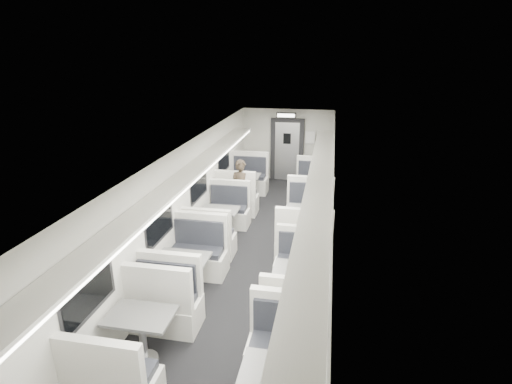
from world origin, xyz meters
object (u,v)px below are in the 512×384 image
at_px(booth_left_a, 243,188).
at_px(booth_left_c, 183,277).
at_px(booth_right_b, 307,225).
at_px(exit_sign, 286,115).
at_px(passenger, 241,189).
at_px(vestibule_door, 287,150).
at_px(booth_right_c, 297,285).
at_px(booth_right_a, 312,193).
at_px(booth_left_d, 143,337).
at_px(booth_left_b, 220,224).

height_order(booth_left_a, booth_left_c, booth_left_a).
xyz_separation_m(booth_right_b, exit_sign, (-1.00, 4.14, 1.86)).
relative_size(booth_left_a, booth_left_c, 1.04).
distance_m(booth_left_a, passenger, 1.21).
distance_m(booth_left_c, vestibule_door, 7.31).
bearing_deg(booth_right_b, passenger, 146.98).
bearing_deg(passenger, booth_right_c, -74.02).
height_order(booth_right_a, passenger, passenger).
bearing_deg(booth_left_a, booth_right_b, -48.93).
bearing_deg(passenger, vestibule_door, 66.48).
bearing_deg(booth_right_c, exit_sign, 98.69).
bearing_deg(booth_right_c, vestibule_door, 98.10).
height_order(booth_right_a, booth_right_c, booth_right_a).
height_order(booth_left_d, booth_right_a, booth_right_a).
distance_m(booth_left_d, booth_right_c, 2.68).
bearing_deg(booth_left_d, booth_left_b, 90.00).
bearing_deg(booth_right_b, booth_left_a, 131.07).
relative_size(booth_left_d, booth_right_b, 0.95).
xyz_separation_m(booth_right_b, vestibule_door, (-1.00, 4.62, 0.62)).
xyz_separation_m(booth_left_c, passenger, (0.21, 3.75, 0.38)).
xyz_separation_m(booth_left_a, booth_right_a, (2.00, 0.04, -0.02)).
xyz_separation_m(booth_left_b, booth_right_b, (2.00, 0.20, 0.04)).
relative_size(booth_left_d, vestibule_door, 1.06).
xyz_separation_m(booth_left_c, booth_right_c, (2.00, 0.18, -0.05)).
bearing_deg(booth_right_b, exit_sign, 103.59).
xyz_separation_m(booth_left_d, booth_right_a, (2.00, 6.52, 0.00)).
xyz_separation_m(booth_right_a, exit_sign, (-1.00, 1.80, 1.88)).
bearing_deg(booth_right_b, booth_left_c, -127.67).
distance_m(booth_left_c, booth_right_a, 5.32).
relative_size(passenger, exit_sign, 2.52).
bearing_deg(booth_right_a, vestibule_door, 113.60).
bearing_deg(vestibule_door, booth_right_b, -77.80).
xyz_separation_m(booth_left_c, booth_left_d, (0.00, -1.59, -0.01)).
height_order(booth_right_c, passenger, passenger).
xyz_separation_m(booth_right_a, vestibule_door, (-1.00, 2.29, 0.64)).
xyz_separation_m(booth_left_a, passenger, (0.21, -1.13, 0.36)).
bearing_deg(booth_left_c, booth_right_a, 67.90).
xyz_separation_m(booth_left_b, booth_right_a, (2.00, 2.53, 0.02)).
bearing_deg(vestibule_door, passenger, -102.87).
bearing_deg(booth_right_a, exit_sign, 119.03).
xyz_separation_m(booth_left_c, exit_sign, (1.00, 6.73, 1.88)).
bearing_deg(exit_sign, booth_left_b, -103.00).
height_order(booth_left_c, booth_right_a, booth_left_c).
relative_size(booth_left_d, passenger, 1.42).
bearing_deg(booth_left_b, passenger, 81.24).
bearing_deg(exit_sign, vestibule_door, 90.00).
distance_m(booth_left_a, exit_sign, 2.80).
relative_size(booth_left_c, vestibule_door, 1.08).
bearing_deg(passenger, booth_right_a, 22.52).
distance_m(booth_right_b, booth_right_c, 2.41).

